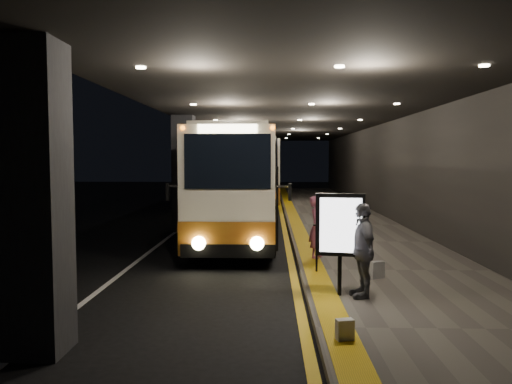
{
  "coord_description": "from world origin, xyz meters",
  "views": [
    {
      "loc": [
        1.8,
        -14.87,
        2.76
      ],
      "look_at": [
        1.33,
        1.15,
        1.7
      ],
      "focal_mm": 35.0,
      "sensor_mm": 36.0,
      "label": 1
    }
  ],
  "objects": [
    {
      "name": "tactile_strip",
      "position": [
        2.85,
        5.0,
        0.16
      ],
      "size": [
        0.5,
        50.0,
        0.01
      ],
      "primitive_type": "cube",
      "color": "gold",
      "rests_on": "sidewalk"
    },
    {
      "name": "bag_polka",
      "position": [
        4.14,
        -4.02,
        0.34
      ],
      "size": [
        0.34,
        0.24,
        0.38
      ],
      "primitive_type": "cube",
      "rotation": [
        0.0,
        0.0,
        0.4
      ],
      "color": "black",
      "rests_on": "sidewalk"
    },
    {
      "name": "lane_line_white",
      "position": [
        -1.8,
        5.0,
        0.01
      ],
      "size": [
        0.12,
        50.0,
        0.01
      ],
      "primitive_type": "cube",
      "color": "silver",
      "rests_on": "ground"
    },
    {
      "name": "support_columns",
      "position": [
        -1.5,
        4.0,
        2.2
      ],
      "size": [
        0.8,
        24.8,
        4.4
      ],
      "color": "black",
      "rests_on": "ground"
    },
    {
      "name": "bag_plain",
      "position": [
        2.87,
        -7.8,
        0.31
      ],
      "size": [
        0.28,
        0.2,
        0.31
      ],
      "primitive_type": "cube",
      "rotation": [
        0.0,
        0.0,
        0.24
      ],
      "color": "beige",
      "rests_on": "sidewalk"
    },
    {
      "name": "terminal_wall",
      "position": [
        7.0,
        5.0,
        3.0
      ],
      "size": [
        0.1,
        50.0,
        6.0
      ],
      "primitive_type": "cube",
      "color": "black",
      "rests_on": "ground"
    },
    {
      "name": "coach_second",
      "position": [
        0.83,
        16.32,
        1.83
      ],
      "size": [
        2.9,
        12.2,
        3.81
      ],
      "rotation": [
        0.0,
        0.0,
        0.03
      ],
      "color": "beige",
      "rests_on": "ground"
    },
    {
      "name": "kerb_stripe_yellow",
      "position": [
        2.35,
        5.0,
        0.01
      ],
      "size": [
        0.18,
        50.0,
        0.01
      ],
      "primitive_type": "cube",
      "color": "gold",
      "rests_on": "ground"
    },
    {
      "name": "passenger_boarding",
      "position": [
        3.02,
        -1.78,
        0.97
      ],
      "size": [
        0.55,
        0.69,
        1.64
      ],
      "primitive_type": "imported",
      "rotation": [
        0.0,
        0.0,
        1.27
      ],
      "color": "#A74E6D",
      "rests_on": "sidewalk"
    },
    {
      "name": "canopy",
      "position": [
        2.5,
        5.0,
        4.6
      ],
      "size": [
        9.0,
        50.0,
        0.4
      ],
      "primitive_type": "cube",
      "color": "black",
      "rests_on": "support_columns"
    },
    {
      "name": "info_sign",
      "position": [
        3.13,
        -5.41,
        1.48
      ],
      "size": [
        0.93,
        0.28,
        1.96
      ],
      "rotation": [
        0.0,
        0.0,
        -0.19
      ],
      "color": "black",
      "rests_on": "sidewalk"
    },
    {
      "name": "stanchion_post",
      "position": [
        2.87,
        -3.43,
        0.7
      ],
      "size": [
        0.05,
        0.05,
        1.1
      ],
      "primitive_type": "cylinder",
      "color": "black",
      "rests_on": "sidewalk"
    },
    {
      "name": "ground",
      "position": [
        0.0,
        0.0,
        0.0
      ],
      "size": [
        90.0,
        90.0,
        0.0
      ],
      "primitive_type": "plane",
      "color": "black"
    },
    {
      "name": "sidewalk",
      "position": [
        4.75,
        5.0,
        0.07
      ],
      "size": [
        4.5,
        50.0,
        0.15
      ],
      "primitive_type": "cube",
      "color": "#514C44",
      "rests_on": "ground"
    },
    {
      "name": "coach_main",
      "position": [
        0.76,
        2.84,
        1.73
      ],
      "size": [
        2.46,
        11.62,
        3.61
      ],
      "rotation": [
        0.0,
        0.0,
        -0.01
      ],
      "color": "beige",
      "rests_on": "ground"
    },
    {
      "name": "passenger_waiting_grey",
      "position": [
        3.54,
        -5.49,
        1.05
      ],
      "size": [
        0.67,
        1.12,
        1.8
      ],
      "primitive_type": "imported",
      "rotation": [
        0.0,
        0.0,
        -1.44
      ],
      "color": "#4D4B51",
      "rests_on": "sidewalk"
    }
  ]
}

